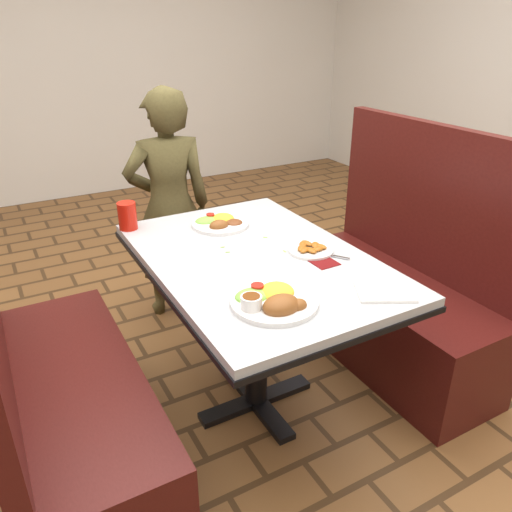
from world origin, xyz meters
name	(u,v)px	position (x,y,z in m)	size (l,w,h in m)	color
dining_table	(256,277)	(0.00, 0.00, 0.65)	(0.81, 1.21, 0.75)	silver
booth_bench_left	(64,406)	(-0.80, 0.00, 0.33)	(0.47, 1.20, 1.17)	#4A1410
booth_bench_right	(394,298)	(0.80, 0.00, 0.33)	(0.47, 1.20, 1.17)	#4A1410
diner_person	(170,207)	(-0.01, 0.98, 0.65)	(0.48, 0.31, 1.30)	brown
near_dinner_plate	(273,297)	(-0.13, -0.36, 0.78)	(0.29, 0.29, 0.09)	white
far_dinner_plate	(220,220)	(0.02, 0.37, 0.77)	(0.26, 0.26, 0.07)	white
plantain_plate	(311,249)	(0.21, -0.07, 0.76)	(0.18, 0.18, 0.03)	white
maroon_napkin	(324,263)	(0.20, -0.18, 0.75)	(0.09, 0.09, 0.00)	#5E0E0F
spoon_utensil	(333,256)	(0.26, -0.15, 0.76)	(0.01, 0.14, 0.00)	silver
red_tumbler	(127,216)	(-0.36, 0.53, 0.81)	(0.08, 0.08, 0.12)	red
paper_napkin	(384,292)	(0.24, -0.48, 0.76)	(0.19, 0.14, 0.01)	white
knife_utensil	(283,305)	(-0.12, -0.39, 0.76)	(0.01, 0.18, 0.00)	silver
fork_utensil	(274,301)	(-0.13, -0.35, 0.76)	(0.01, 0.14, 0.00)	silver
lettuce_shreds	(257,248)	(0.04, 0.06, 0.75)	(0.28, 0.32, 0.00)	#8AB147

